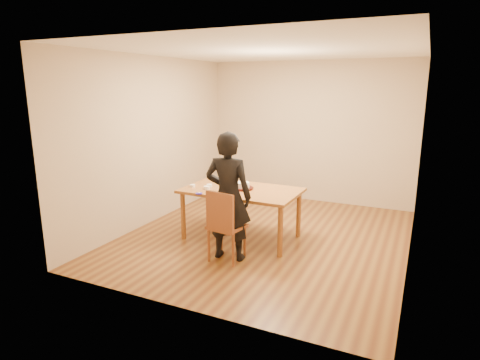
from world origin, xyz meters
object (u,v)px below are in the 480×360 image
at_px(cake, 243,185).
at_px(person, 228,197).
at_px(cake_plate, 243,188).
at_px(dining_table, 241,191).
at_px(dining_chair, 227,226).

bearing_deg(cake, person, -79.40).
bearing_deg(cake_plate, dining_table, -116.64).
relative_size(cake_plate, person, 0.19).
relative_size(dining_chair, person, 0.24).
distance_m(cake_plate, cake, 0.04).
bearing_deg(dining_chair, cake, 111.05).
bearing_deg(cake, cake_plate, 0.00).
xyz_separation_m(dining_chair, cake_plate, (-0.14, 0.79, 0.31)).
relative_size(dining_chair, cake_plate, 1.29).
distance_m(dining_chair, person, 0.39).
xyz_separation_m(dining_table, dining_chair, (0.15, -0.78, -0.28)).
xyz_separation_m(dining_table, person, (0.15, -0.73, 0.11)).
bearing_deg(dining_chair, person, 101.03).
bearing_deg(person, dining_table, -84.56).
xyz_separation_m(dining_table, cake, (0.01, 0.02, 0.08)).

